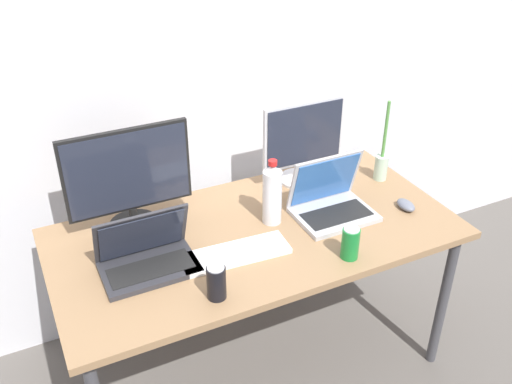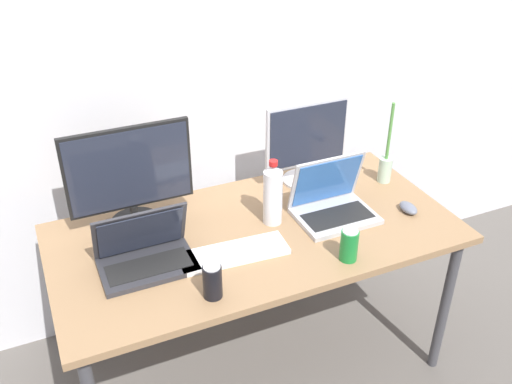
# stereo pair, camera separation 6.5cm
# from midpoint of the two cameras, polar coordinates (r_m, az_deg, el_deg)

# --- Properties ---
(ground_plane) EXTENTS (16.00, 16.00, 0.00)m
(ground_plane) POSITION_cam_midpoint_polar(r_m,az_deg,el_deg) (2.76, 0.70, -16.61)
(ground_plane) COLOR #5B5651
(wall_back) EXTENTS (7.00, 0.08, 2.60)m
(wall_back) POSITION_cam_midpoint_polar(r_m,az_deg,el_deg) (2.51, -4.85, 13.90)
(wall_back) COLOR silver
(wall_back) RESTS_ON ground
(work_desk) EXTENTS (1.60, 0.80, 0.74)m
(work_desk) POSITION_cam_midpoint_polar(r_m,az_deg,el_deg) (2.30, 0.81, -5.17)
(work_desk) COLOR #424247
(work_desk) RESTS_ON ground
(monitor_left) EXTENTS (0.49, 0.20, 0.42)m
(monitor_left) POSITION_cam_midpoint_polar(r_m,az_deg,el_deg) (2.24, -11.71, 1.70)
(monitor_left) COLOR black
(monitor_left) RESTS_ON work_desk
(monitor_center) EXTENTS (0.39, 0.20, 0.38)m
(monitor_center) POSITION_cam_midpoint_polar(r_m,az_deg,el_deg) (2.52, 5.83, 5.01)
(monitor_center) COLOR silver
(monitor_center) RESTS_ON work_desk
(laptop_silver) EXTENTS (0.34, 0.22, 0.22)m
(laptop_silver) POSITION_cam_midpoint_polar(r_m,az_deg,el_deg) (2.09, -10.17, -6.01)
(laptop_silver) COLOR #2D2D33
(laptop_silver) RESTS_ON work_desk
(laptop_secondary) EXTENTS (0.32, 0.24, 0.25)m
(laptop_secondary) POSITION_cam_midpoint_polar(r_m,az_deg,el_deg) (2.36, 8.38, -1.04)
(laptop_secondary) COLOR #B7B7BC
(laptop_secondary) RESTS_ON work_desk
(keyboard_main) EXTENTS (0.42, 0.16, 0.02)m
(keyboard_main) POSITION_cam_midpoint_polar(r_m,az_deg,el_deg) (2.13, -1.40, -6.15)
(keyboard_main) COLOR white
(keyboard_main) RESTS_ON work_desk
(mouse_by_keyboard) EXTENTS (0.06, 0.10, 0.04)m
(mouse_by_keyboard) POSITION_cam_midpoint_polar(r_m,az_deg,el_deg) (2.46, 15.72, -1.55)
(mouse_by_keyboard) COLOR slate
(mouse_by_keyboard) RESTS_ON work_desk
(water_bottle) EXTENTS (0.08, 0.08, 0.28)m
(water_bottle) POSITION_cam_midpoint_polar(r_m,az_deg,el_deg) (2.25, 2.52, -0.24)
(water_bottle) COLOR silver
(water_bottle) RESTS_ON work_desk
(soda_can_near_keyboard) EXTENTS (0.07, 0.07, 0.13)m
(soda_can_near_keyboard) POSITION_cam_midpoint_polar(r_m,az_deg,el_deg) (2.11, 10.16, -5.26)
(soda_can_near_keyboard) COLOR #197F33
(soda_can_near_keyboard) RESTS_ON work_desk
(soda_can_by_laptop) EXTENTS (0.07, 0.07, 0.13)m
(soda_can_by_laptop) POSITION_cam_midpoint_polar(r_m,az_deg,el_deg) (1.93, -3.41, -8.92)
(soda_can_by_laptop) COLOR black
(soda_can_by_laptop) RESTS_ON work_desk
(bamboo_vase) EXTENTS (0.06, 0.06, 0.38)m
(bamboo_vase) POSITION_cam_midpoint_polar(r_m,az_deg,el_deg) (2.63, 13.50, 2.57)
(bamboo_vase) COLOR #B2D1B7
(bamboo_vase) RESTS_ON work_desk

